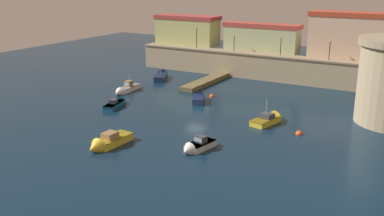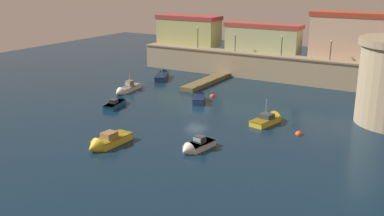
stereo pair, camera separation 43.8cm
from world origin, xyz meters
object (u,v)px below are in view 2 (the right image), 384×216
object	(u,v)px
moored_boat_3	(117,103)
moored_boat_1	(199,98)
quay_lamp_2	(282,42)
moored_boat_4	(106,142)
moored_boat_0	(163,76)
mooring_buoy_0	(299,134)
moored_boat_6	(269,119)
mooring_buoy_1	(213,97)
quay_lamp_3	(331,46)
moored_boat_5	(126,89)
quay_lamp_1	(235,40)
moored_boat_2	(195,146)
quay_lamp_0	(198,34)

from	to	relation	value
moored_boat_3	moored_boat_1	bearing A→B (deg)	-62.22
quay_lamp_2	moored_boat_3	size ratio (longest dim) A/B	0.61
moored_boat_4	moored_boat_0	bearing A→B (deg)	-153.46
moored_boat_4	mooring_buoy_0	size ratio (longest dim) A/B	7.04
moored_boat_4	moored_boat_6	world-z (taller)	moored_boat_6
mooring_buoy_1	moored_boat_0	bearing A→B (deg)	153.90
quay_lamp_3	moored_boat_6	bearing A→B (deg)	-93.78
moored_boat_1	moored_boat_4	distance (m)	19.50
quay_lamp_3	moored_boat_0	xyz separation A→B (m)	(-25.46, -7.89, -5.86)
quay_lamp_3	moored_boat_5	size ratio (longest dim) A/B	0.50
quay_lamp_1	moored_boat_0	world-z (taller)	quay_lamp_1
moored_boat_2	moored_boat_4	xyz separation A→B (m)	(-8.26, -3.70, 0.06)
quay_lamp_3	moored_boat_2	size ratio (longest dim) A/B	0.69
quay_lamp_1	moored_boat_6	bearing A→B (deg)	-55.34
moored_boat_1	moored_boat_5	xyz separation A→B (m)	(-11.85, -1.14, 0.00)
mooring_buoy_0	moored_boat_4	bearing A→B (deg)	-139.54
moored_boat_0	mooring_buoy_0	size ratio (longest dim) A/B	7.86
moored_boat_2	moored_boat_5	xyz separation A→B (m)	(-20.40, 14.65, 0.02)
quay_lamp_3	moored_boat_2	bearing A→B (deg)	-97.80
quay_lamp_1	moored_boat_4	xyz separation A→B (m)	(3.14, -36.64, -5.74)
mooring_buoy_1	quay_lamp_1	bearing A→B (deg)	103.24
moored_boat_5	moored_boat_6	bearing A→B (deg)	76.54
moored_boat_0	moored_boat_1	bearing A→B (deg)	-152.68
moored_boat_3	moored_boat_0	bearing A→B (deg)	-0.17
quay_lamp_1	mooring_buoy_0	xyz separation A→B (m)	(18.79, -23.29, -6.20)
moored_boat_6	mooring_buoy_1	world-z (taller)	moored_boat_6
moored_boat_3	moored_boat_5	xyz separation A→B (m)	(-3.53, 6.27, 0.07)
quay_lamp_2	moored_boat_2	size ratio (longest dim) A/B	0.71
quay_lamp_3	moored_boat_5	xyz separation A→B (m)	(-24.91, -18.28, -5.87)
mooring_buoy_1	moored_boat_2	bearing A→B (deg)	-66.73
moored_boat_4	moored_boat_6	size ratio (longest dim) A/B	1.03
quay_lamp_2	mooring_buoy_0	distance (m)	26.36
moored_boat_6	quay_lamp_3	bearing A→B (deg)	9.04
quay_lamp_1	mooring_buoy_0	world-z (taller)	quay_lamp_1
quay_lamp_0	quay_lamp_1	bearing A→B (deg)	0.00
moored_boat_0	quay_lamp_1	bearing A→B (deg)	-76.42
moored_boat_3	mooring_buoy_0	size ratio (longest dim) A/B	6.65
quay_lamp_3	mooring_buoy_1	bearing A→B (deg)	-131.49
moored_boat_5	mooring_buoy_0	bearing A→B (deg)	72.91
quay_lamp_2	mooring_buoy_1	size ratio (longest dim) A/B	4.00
moored_boat_3	mooring_buoy_1	xyz separation A→B (m)	(8.82, 10.35, -0.35)
moored_boat_0	mooring_buoy_0	bearing A→B (deg)	-144.48
mooring_buoy_1	moored_boat_3	bearing A→B (deg)	-130.43
moored_boat_1	moored_boat_3	size ratio (longest dim) A/B	0.90
moored_boat_1	mooring_buoy_1	xyz separation A→B (m)	(0.49, 2.94, -0.42)
moored_boat_0	moored_boat_6	distance (m)	27.41
quay_lamp_3	moored_boat_5	bearing A→B (deg)	-143.72
quay_lamp_2	moored_boat_5	bearing A→B (deg)	-133.25
moored_boat_0	moored_boat_3	xyz separation A→B (m)	(4.08, -16.67, -0.08)
quay_lamp_0	mooring_buoy_1	size ratio (longest dim) A/B	4.67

